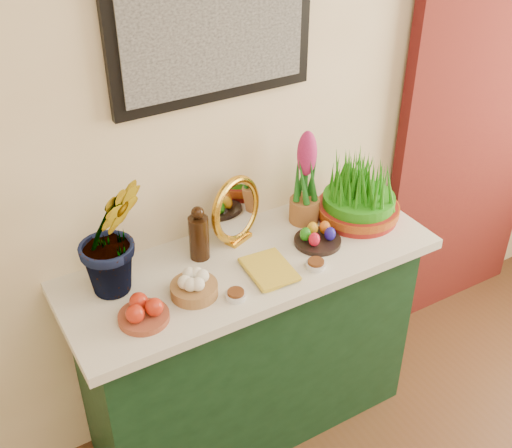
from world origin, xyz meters
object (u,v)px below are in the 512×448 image
at_px(sideboard, 250,350).
at_px(book, 250,275).
at_px(hyacinth_green, 110,218).
at_px(wheatgrass_sabzeh, 360,192).
at_px(mirror, 236,211).

xyz_separation_m(sideboard, book, (-0.06, -0.10, 0.48)).
bearing_deg(sideboard, book, -118.92).
xyz_separation_m(hyacinth_green, wheatgrass_sabzeh, (0.99, -0.06, -0.17)).
bearing_deg(wheatgrass_sabzeh, mirror, 166.99).
relative_size(mirror, book, 1.30).
bearing_deg(hyacinth_green, book, -22.66).
height_order(sideboard, wheatgrass_sabzeh, wheatgrass_sabzeh).
xyz_separation_m(mirror, wheatgrass_sabzeh, (0.49, -0.11, -0.01)).
bearing_deg(sideboard, mirror, 80.49).
bearing_deg(sideboard, hyacinth_green, 170.19).
bearing_deg(wheatgrass_sabzeh, hyacinth_green, 176.50).
height_order(hyacinth_green, wheatgrass_sabzeh, hyacinth_green).
relative_size(hyacinth_green, book, 2.79).
bearing_deg(sideboard, wheatgrass_sabzeh, 2.32).
xyz_separation_m(sideboard, hyacinth_green, (-0.47, 0.08, 0.75)).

